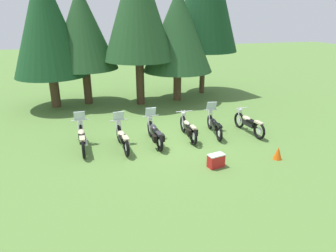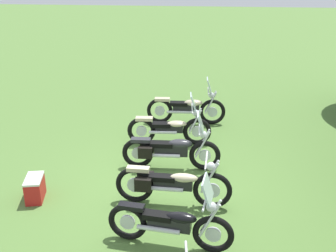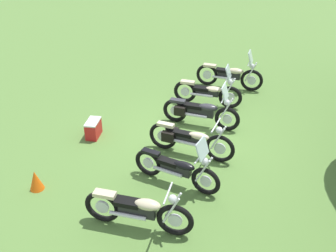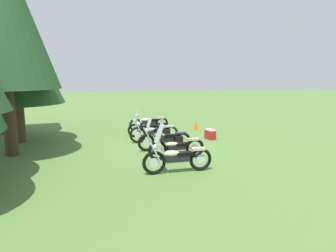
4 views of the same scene
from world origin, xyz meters
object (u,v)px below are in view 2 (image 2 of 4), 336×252
object	(u,v)px
motorcycle_1	(170,128)
motorcycle_2	(170,150)
motorcycle_3	(171,184)
motorcycle_4	(171,223)
motorcycle_0	(187,108)
picnic_cooler	(35,188)

from	to	relation	value
motorcycle_1	motorcycle_2	size ratio (longest dim) A/B	0.97
motorcycle_3	motorcycle_4	xyz separation A→B (m)	(1.25, 0.15, -0.01)
motorcycle_1	motorcycle_4	xyz separation A→B (m)	(4.11, 0.47, -0.01)
motorcycle_0	motorcycle_4	xyz separation A→B (m)	(5.65, 0.15, -0.04)
motorcycle_2	picnic_cooler	xyz separation A→B (m)	(1.61, -2.54, -0.23)
motorcycle_1	motorcycle_3	distance (m)	2.88
motorcycle_1	motorcycle_3	world-z (taller)	motorcycle_1
motorcycle_0	motorcycle_4	size ratio (longest dim) A/B	1.08
motorcycle_3	motorcycle_4	size ratio (longest dim) A/B	1.07
motorcycle_1	motorcycle_3	size ratio (longest dim) A/B	0.96
motorcycle_2	motorcycle_3	xyz separation A→B (m)	(1.51, 0.18, -0.01)
motorcycle_0	motorcycle_1	distance (m)	1.57
motorcycle_4	picnic_cooler	size ratio (longest dim) A/B	3.37
motorcycle_3	picnic_cooler	bearing A→B (deg)	-176.37
motorcycle_3	motorcycle_4	distance (m)	1.26
motorcycle_4	motorcycle_2	bearing A→B (deg)	103.50
motorcycle_2	motorcycle_1	bearing A→B (deg)	94.09
motorcycle_2	motorcycle_3	distance (m)	1.52
motorcycle_1	motorcycle_4	distance (m)	4.14
motorcycle_4	motorcycle_3	bearing A→B (deg)	103.36
motorcycle_2	motorcycle_4	xyz separation A→B (m)	(2.76, 0.33, -0.02)
motorcycle_4	picnic_cooler	distance (m)	3.10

